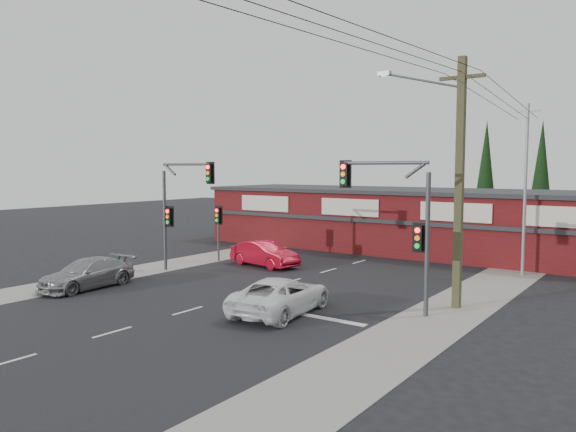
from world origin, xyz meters
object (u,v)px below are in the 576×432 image
Objects in this scene: shop_building at (390,218)px; red_sedan at (264,254)px; silver_suv at (87,274)px; utility_pole at (456,174)px; white_suv at (281,295)px.

red_sedan is at bearing -104.44° from shop_building.
utility_pole is (15.31, 6.38, 4.70)m from silver_suv.
shop_building is (2.79, 10.83, 1.41)m from red_sedan.
shop_building is at bearing -83.95° from white_suv.
white_suv is 19.29m from shop_building.
shop_building reaches higher than red_sedan.
red_sedan is at bearing 165.39° from utility_pole.
silver_suv is 0.48× the size of utility_pole.
white_suv is 0.19× the size of shop_building.
red_sedan is (-6.98, 7.94, 0.03)m from white_suv.
utility_pole is at bearing -95.79° from red_sedan.
shop_building is 17.15m from utility_pole.
utility_pole reaches higher than white_suv.
shop_building is at bearing 70.45° from silver_suv.
shop_building is (5.95, 20.38, 1.44)m from silver_suv.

